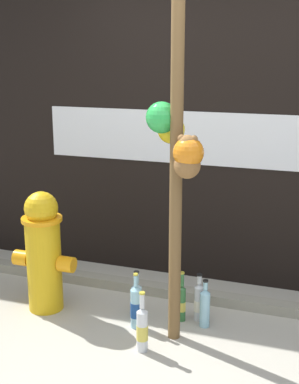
{
  "coord_description": "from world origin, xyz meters",
  "views": [
    {
      "loc": [
        0.81,
        -2.63,
        1.9
      ],
      "look_at": [
        -0.28,
        0.49,
        1.01
      ],
      "focal_mm": 49.47,
      "sensor_mm": 36.0,
      "label": 1
    }
  ],
  "objects_px": {
    "fire_hydrant": "(43,251)",
    "bottle_1": "(199,302)",
    "bottle_5": "(136,307)",
    "bottle_0": "(142,329)",
    "bottle_2": "(137,299)",
    "bottle_3": "(205,307)",
    "bottle_4": "(182,302)",
    "memorial_post": "(177,90)"
  },
  "relations": [
    {
      "from": "bottle_4",
      "to": "bottle_5",
      "type": "relative_size",
      "value": 0.93
    },
    {
      "from": "bottle_0",
      "to": "bottle_1",
      "type": "distance_m",
      "value": 0.57
    },
    {
      "from": "bottle_3",
      "to": "memorial_post",
      "type": "bearing_deg",
      "value": -128.21
    },
    {
      "from": "bottle_0",
      "to": "bottle_4",
      "type": "relative_size",
      "value": 1.1
    },
    {
      "from": "bottle_2",
      "to": "bottle_3",
      "type": "xyz_separation_m",
      "value": [
        0.51,
        0.03,
        0.01
      ]
    },
    {
      "from": "bottle_3",
      "to": "bottle_4",
      "type": "relative_size",
      "value": 0.94
    },
    {
      "from": "fire_hydrant",
      "to": "bottle_1",
      "type": "xyz_separation_m",
      "value": [
        1.14,
        0.2,
        -0.32
      ]
    },
    {
      "from": "memorial_post",
      "to": "bottle_3",
      "type": "xyz_separation_m",
      "value": [
        0.16,
        0.21,
        -1.52
      ]
    },
    {
      "from": "fire_hydrant",
      "to": "bottle_5",
      "type": "relative_size",
      "value": 2.24
    },
    {
      "from": "bottle_1",
      "to": "bottle_5",
      "type": "height_order",
      "value": "bottle_5"
    },
    {
      "from": "fire_hydrant",
      "to": "bottle_2",
      "type": "bearing_deg",
      "value": 8.24
    },
    {
      "from": "memorial_post",
      "to": "bottle_0",
      "type": "relative_size",
      "value": 6.84
    },
    {
      "from": "bottle_0",
      "to": "bottle_5",
      "type": "bearing_deg",
      "value": 118.3
    },
    {
      "from": "bottle_1",
      "to": "bottle_2",
      "type": "height_order",
      "value": "bottle_1"
    },
    {
      "from": "bottle_0",
      "to": "bottle_1",
      "type": "bearing_deg",
      "value": 64.54
    },
    {
      "from": "bottle_1",
      "to": "bottle_5",
      "type": "distance_m",
      "value": 0.46
    },
    {
      "from": "bottle_1",
      "to": "bottle_4",
      "type": "height_order",
      "value": "bottle_4"
    },
    {
      "from": "bottle_0",
      "to": "bottle_5",
      "type": "xyz_separation_m",
      "value": [
        -0.15,
        0.27,
        -0.0
      ]
    },
    {
      "from": "bottle_2",
      "to": "bottle_4",
      "type": "distance_m",
      "value": 0.33
    },
    {
      "from": "bottle_0",
      "to": "bottle_4",
      "type": "bearing_deg",
      "value": 74.15
    },
    {
      "from": "memorial_post",
      "to": "fire_hydrant",
      "type": "bearing_deg",
      "value": 175.49
    },
    {
      "from": "bottle_5",
      "to": "fire_hydrant",
      "type": "bearing_deg",
      "value": 176.6
    },
    {
      "from": "memorial_post",
      "to": "bottle_5",
      "type": "xyz_separation_m",
      "value": [
        -0.29,
        0.04,
        -1.51
      ]
    },
    {
      "from": "bottle_1",
      "to": "bottle_4",
      "type": "distance_m",
      "value": 0.12
    },
    {
      "from": "fire_hydrant",
      "to": "bottle_4",
      "type": "distance_m",
      "value": 1.09
    },
    {
      "from": "bottle_2",
      "to": "memorial_post",
      "type": "bearing_deg",
      "value": -28.17
    },
    {
      "from": "fire_hydrant",
      "to": "bottle_4",
      "type": "bearing_deg",
      "value": 8.47
    },
    {
      "from": "bottle_3",
      "to": "bottle_4",
      "type": "bearing_deg",
      "value": 171.44
    },
    {
      "from": "bottle_0",
      "to": "bottle_5",
      "type": "height_order",
      "value": "bottle_0"
    },
    {
      "from": "fire_hydrant",
      "to": "bottle_3",
      "type": "height_order",
      "value": "fire_hydrant"
    },
    {
      "from": "bottle_2",
      "to": "bottle_4",
      "type": "bearing_deg",
      "value": 8.97
    },
    {
      "from": "bottle_1",
      "to": "bottle_4",
      "type": "bearing_deg",
      "value": -156.74
    },
    {
      "from": "memorial_post",
      "to": "bottle_4",
      "type": "relative_size",
      "value": 7.51
    },
    {
      "from": "fire_hydrant",
      "to": "bottle_1",
      "type": "relative_size",
      "value": 2.54
    },
    {
      "from": "memorial_post",
      "to": "bottle_0",
      "type": "xyz_separation_m",
      "value": [
        -0.15,
        -0.23,
        -1.51
      ]
    },
    {
      "from": "bottle_4",
      "to": "bottle_0",
      "type": "bearing_deg",
      "value": -105.85
    },
    {
      "from": "memorial_post",
      "to": "bottle_2",
      "type": "height_order",
      "value": "memorial_post"
    },
    {
      "from": "bottle_2",
      "to": "bottle_3",
      "type": "height_order",
      "value": "bottle_2"
    },
    {
      "from": "bottle_3",
      "to": "bottle_5",
      "type": "relative_size",
      "value": 0.87
    },
    {
      "from": "bottle_1",
      "to": "fire_hydrant",
      "type": "bearing_deg",
      "value": -169.97
    },
    {
      "from": "bottle_1",
      "to": "bottle_4",
      "type": "xyz_separation_m",
      "value": [
        -0.11,
        -0.05,
        -0.0
      ]
    },
    {
      "from": "memorial_post",
      "to": "fire_hydrant",
      "type": "xyz_separation_m",
      "value": [
        -1.04,
        0.08,
        -1.21
      ]
    }
  ]
}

